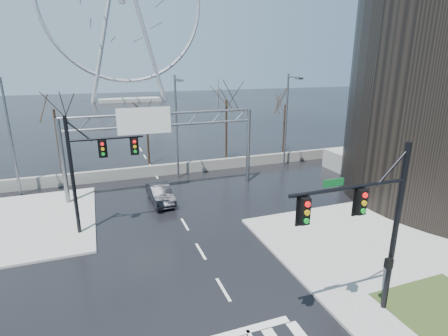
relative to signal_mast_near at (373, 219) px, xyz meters
name	(u,v)px	position (x,y,z in m)	size (l,w,h in m)	color
ground	(223,289)	(-5.14, 4.04, -4.87)	(260.00, 260.00, 0.00)	black
sidewalk_right_ext	(356,238)	(4.86, 6.04, -4.80)	(12.00, 10.00, 0.15)	gray
sidewalk_far	(21,224)	(-16.14, 16.04, -4.80)	(10.00, 12.00, 0.15)	gray
grass_strip	(442,308)	(3.86, -0.96, -4.72)	(5.00, 4.00, 0.02)	#263516
barrier_wall	(156,170)	(-5.14, 24.04, -4.32)	(52.00, 0.50, 1.10)	slate
signal_mast_near	(373,219)	(0.00, 0.00, 0.00)	(5.52, 0.41, 8.00)	black
signal_mast_far	(90,164)	(-11.01, 13.00, -0.04)	(4.72, 0.41, 8.00)	black
sign_gantry	(158,135)	(-5.52, 19.00, 0.31)	(16.36, 0.40, 7.60)	slate
streetlight_left	(8,129)	(-17.14, 22.20, 1.01)	(0.50, 2.55, 10.00)	slate
streetlight_mid	(177,120)	(-3.14, 22.20, 1.01)	(0.50, 2.55, 10.00)	slate
streetlight_right	(288,114)	(8.86, 22.20, 1.01)	(0.50, 2.55, 10.00)	slate
tree_left	(55,117)	(-14.14, 27.54, 1.10)	(3.75, 3.75, 7.50)	black
tree_center	(146,119)	(-5.14, 28.54, 0.30)	(3.25, 3.25, 6.50)	black
tree_right	(226,107)	(3.86, 27.54, 1.34)	(3.90, 3.90, 7.80)	black
tree_far_right	(285,110)	(11.86, 28.04, 0.54)	(3.40, 3.40, 6.80)	black
ferris_wheel	(123,7)	(-0.14, 99.04, 21.26)	(45.00, 6.00, 50.91)	gray
car	(160,194)	(-5.99, 16.79, -4.13)	(1.57, 4.50, 1.48)	black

